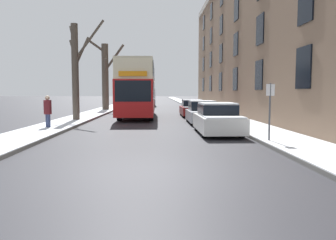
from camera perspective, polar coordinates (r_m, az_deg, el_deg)
ground_plane at (r=8.26m, az=-3.98°, el=-8.97°), size 320.00×320.00×0.00m
sidewalk_left at (r=61.31m, az=-7.20°, el=3.03°), size 2.34×130.00×0.16m
sidewalk_right at (r=61.26m, az=2.95°, el=3.06°), size 2.34×130.00×0.16m
terrace_facade_right at (r=31.61m, az=18.63°, el=13.51°), size 9.10×41.99×13.74m
bare_tree_left_0 at (r=22.79m, az=-15.72°, el=8.63°), size 2.73×2.03×6.76m
bare_tree_left_1 at (r=35.28m, az=-10.84°, el=7.64°), size 3.76×1.76×7.36m
double_decker_bus at (r=26.00m, az=-5.31°, el=5.81°), size 2.59×10.13×4.27m
parked_car_0 at (r=15.65m, az=8.62°, el=0.08°), size 1.88×4.24×1.48m
parked_car_1 at (r=20.93m, az=5.96°, el=1.23°), size 1.82×4.04×1.44m
parked_car_2 at (r=26.93m, az=4.22°, el=2.00°), size 1.82×4.46×1.39m
oncoming_van at (r=46.85m, az=-3.51°, el=4.00°), size 2.07×5.17×2.39m
pedestrian_left_sidewalk at (r=18.07m, az=-20.21°, el=1.44°), size 0.39×0.39×1.81m
street_sign_post at (r=12.90m, az=17.31°, el=1.81°), size 0.32×0.07×2.31m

